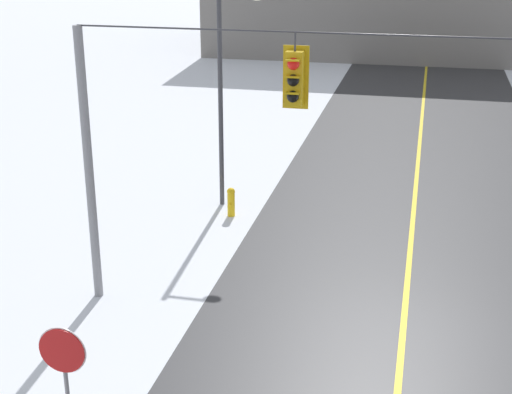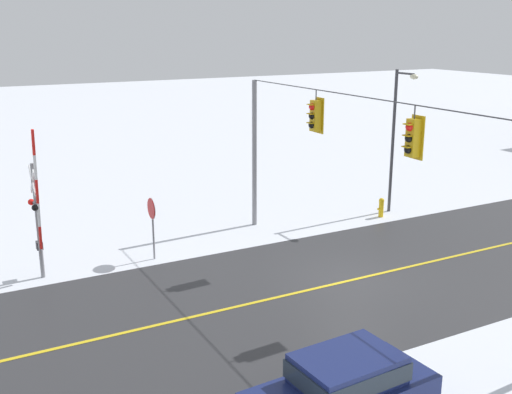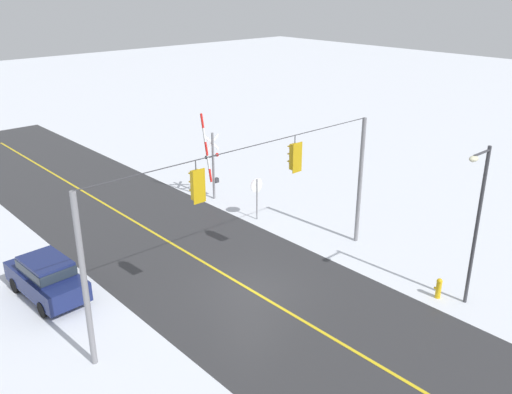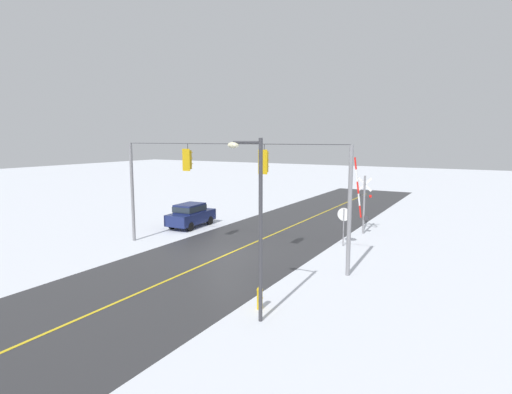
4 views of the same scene
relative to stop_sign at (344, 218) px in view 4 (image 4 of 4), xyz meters
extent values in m
plane|color=silver|center=(5.10, 5.25, -1.71)|extent=(160.00, 160.00, 0.00)
cube|color=#303033|center=(5.10, 11.25, -1.71)|extent=(9.00, 80.00, 0.01)
cube|color=gold|center=(5.10, 11.25, -1.70)|extent=(0.14, 72.00, 0.01)
cylinder|color=gray|center=(-1.90, 5.25, 1.39)|extent=(0.20, 0.20, 6.20)
cylinder|color=gray|center=(12.10, 5.25, 1.39)|extent=(0.20, 0.20, 6.20)
cylinder|color=#38383D|center=(5.10, 5.25, 4.49)|extent=(14.00, 0.04, 0.04)
cylinder|color=#38383D|center=(2.65, 5.25, 4.30)|extent=(0.04, 0.04, 0.37)
cube|color=#C6990F|center=(2.65, 5.25, 3.58)|extent=(0.34, 0.28, 1.08)
cube|color=#C6990F|center=(2.65, 5.41, 3.58)|extent=(0.52, 0.03, 1.26)
sphere|color=red|center=(2.65, 5.10, 3.90)|extent=(0.24, 0.24, 0.24)
cube|color=#C6990F|center=(2.65, 5.03, 3.98)|extent=(0.26, 0.16, 0.03)
sphere|color=black|center=(2.65, 5.10, 3.58)|extent=(0.24, 0.24, 0.24)
cube|color=#C6990F|center=(2.65, 5.03, 3.66)|extent=(0.26, 0.16, 0.03)
sphere|color=black|center=(2.65, 5.10, 3.26)|extent=(0.24, 0.24, 0.24)
cube|color=#C6990F|center=(2.65, 5.03, 3.34)|extent=(0.26, 0.16, 0.03)
cylinder|color=#38383D|center=(7.60, 5.25, 4.29)|extent=(0.04, 0.04, 0.38)
cube|color=#C6990F|center=(7.60, 5.25, 3.56)|extent=(0.34, 0.28, 1.08)
cube|color=#C6990F|center=(7.60, 5.41, 3.56)|extent=(0.52, 0.03, 1.26)
sphere|color=red|center=(7.60, 5.10, 3.88)|extent=(0.24, 0.24, 0.24)
cube|color=#C6990F|center=(7.60, 5.03, 3.97)|extent=(0.26, 0.16, 0.03)
sphere|color=black|center=(7.60, 5.10, 3.56)|extent=(0.24, 0.24, 0.24)
cube|color=#C6990F|center=(7.60, 5.03, 3.65)|extent=(0.26, 0.16, 0.03)
sphere|color=black|center=(7.60, 5.10, 3.24)|extent=(0.24, 0.24, 0.24)
cube|color=#C6990F|center=(7.60, 5.03, 3.33)|extent=(0.26, 0.16, 0.03)
cylinder|color=gray|center=(0.00, 0.02, -0.56)|extent=(0.07, 0.07, 2.30)
cylinder|color=#B71414|center=(0.00, -0.02, 0.24)|extent=(0.76, 0.03, 0.76)
cylinder|color=white|center=(0.00, 0.00, 0.24)|extent=(0.80, 0.02, 0.80)
cylinder|color=gray|center=(-0.16, -3.93, 0.29)|extent=(0.14, 0.14, 4.00)
cube|color=white|center=(-0.16, -3.98, 1.69)|extent=(0.98, 0.04, 0.98)
cube|color=white|center=(-0.16, -3.98, 1.69)|extent=(0.98, 0.04, 0.98)
cube|color=#38383D|center=(-0.16, -3.97, 0.89)|extent=(0.80, 0.06, 0.08)
sphere|color=red|center=(-0.54, -4.03, 0.89)|extent=(0.22, 0.22, 0.22)
sphere|color=black|center=(0.22, -4.03, 0.89)|extent=(0.22, 0.22, 0.22)
cube|color=red|center=(0.08, -3.93, -0.20)|extent=(0.21, 0.08, 0.84)
cube|color=white|center=(0.19, -3.93, 0.62)|extent=(0.21, 0.08, 0.84)
cube|color=red|center=(0.30, -3.93, 1.44)|extent=(0.21, 0.08, 0.84)
cube|color=white|center=(0.41, -3.93, 2.27)|extent=(0.21, 0.08, 0.84)
cube|color=red|center=(0.52, -3.93, 3.09)|extent=(0.21, 0.08, 0.84)
cube|color=#38383D|center=(-0.34, -3.93, -0.61)|extent=(0.28, 0.20, 0.28)
cube|color=navy|center=(11.54, 0.11, -0.99)|extent=(1.98, 4.19, 0.80)
cube|color=navy|center=(11.53, 0.26, -0.29)|extent=(1.61, 2.21, 0.64)
cube|color=#232D38|center=(11.53, 0.26, -0.29)|extent=(1.65, 2.29, 0.40)
sphere|color=#EFEACC|center=(12.22, -1.93, -0.94)|extent=(0.16, 0.16, 0.16)
sphere|color=#EFEACC|center=(11.08, -1.99, -0.94)|extent=(0.16, 0.16, 0.16)
cylinder|color=black|center=(12.41, -1.12, -1.39)|extent=(0.25, 0.65, 0.64)
cylinder|color=black|center=(10.81, -1.20, -1.39)|extent=(0.25, 0.65, 0.64)
cylinder|color=black|center=(12.27, 1.42, -1.39)|extent=(0.25, 0.65, 0.64)
cylinder|color=black|center=(10.67, 1.33, -1.39)|extent=(0.25, 0.65, 0.64)
cylinder|color=#38383D|center=(-0.70, 11.71, 1.54)|extent=(0.14, 0.14, 6.50)
cylinder|color=#38383D|center=(-0.15, 11.71, 4.64)|extent=(1.10, 0.09, 0.09)
ellipsoid|color=beige|center=(0.40, 11.71, 4.54)|extent=(0.44, 0.28, 0.22)
cylinder|color=gold|center=(-0.17, 10.80, -1.36)|extent=(0.22, 0.22, 0.70)
sphere|color=gold|center=(-0.17, 10.80, -0.95)|extent=(0.24, 0.24, 0.24)
cylinder|color=gold|center=(-0.17, 10.66, -1.33)|extent=(0.09, 0.10, 0.09)
camera|label=1|loc=(5.18, -9.07, 6.45)|focal=52.30mm
camera|label=2|loc=(20.74, -6.86, 6.60)|focal=43.50mm
camera|label=3|loc=(18.21, 20.18, 10.29)|focal=38.51mm
camera|label=4|loc=(-7.52, 24.12, 4.76)|focal=29.26mm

